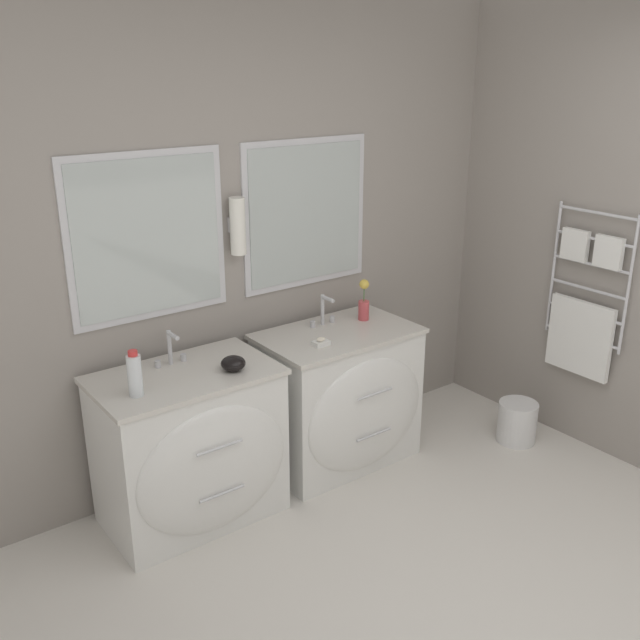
{
  "coord_description": "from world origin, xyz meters",
  "views": [
    {
      "loc": [
        -1.9,
        -1.09,
        2.24
      ],
      "look_at": [
        0.04,
        1.51,
        1.06
      ],
      "focal_mm": 40.0,
      "sensor_mm": 36.0,
      "label": 1
    }
  ],
  "objects": [
    {
      "name": "amenity_bowl",
      "position": [
        -0.33,
        1.73,
        0.84
      ],
      "size": [
        0.12,
        0.12,
        0.07
      ],
      "color": "black",
      "rests_on": "vanity_left"
    },
    {
      "name": "waste_bin",
      "position": [
        1.43,
        1.33,
        0.14
      ],
      "size": [
        0.24,
        0.24,
        0.26
      ],
      "color": "silver",
      "rests_on": "ground_plane"
    },
    {
      "name": "toiletry_bottle",
      "position": [
        -0.82,
        1.75,
        0.91
      ],
      "size": [
        0.07,
        0.07,
        0.22
      ],
      "color": "silver",
      "rests_on": "vanity_left"
    },
    {
      "name": "faucet_left",
      "position": [
        -0.54,
        1.97,
        0.89
      ],
      "size": [
        0.17,
        0.11,
        0.18
      ],
      "color": "silver",
      "rests_on": "vanity_left"
    },
    {
      "name": "wall_back",
      "position": [
        -0.0,
        2.18,
        1.3
      ],
      "size": [
        5.1,
        0.16,
        2.6
      ],
      "color": "gray",
      "rests_on": "ground_plane"
    },
    {
      "name": "vanity_right",
      "position": [
        0.41,
        1.81,
        0.41
      ],
      "size": [
        0.89,
        0.61,
        0.81
      ],
      "color": "white",
      "rests_on": "ground_plane"
    },
    {
      "name": "vanity_left",
      "position": [
        -0.54,
        1.81,
        0.41
      ],
      "size": [
        0.89,
        0.61,
        0.81
      ],
      "color": "white",
      "rests_on": "ground_plane"
    },
    {
      "name": "wall_right",
      "position": [
        1.78,
        0.97,
        1.29
      ],
      "size": [
        0.13,
        4.23,
        2.6
      ],
      "color": "gray",
      "rests_on": "ground_plane"
    },
    {
      "name": "faucet_right",
      "position": [
        0.41,
        1.97,
        0.89
      ],
      "size": [
        0.17,
        0.11,
        0.18
      ],
      "color": "silver",
      "rests_on": "vanity_right"
    },
    {
      "name": "soap_dish",
      "position": [
        0.22,
        1.74,
        0.82
      ],
      "size": [
        0.09,
        0.06,
        0.04
      ],
      "color": "white",
      "rests_on": "vanity_right"
    },
    {
      "name": "flower_vase",
      "position": [
        0.66,
        1.91,
        0.91
      ],
      "size": [
        0.06,
        0.06,
        0.25
      ],
      "color": "#CC4C51",
      "rests_on": "vanity_right"
    }
  ]
}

